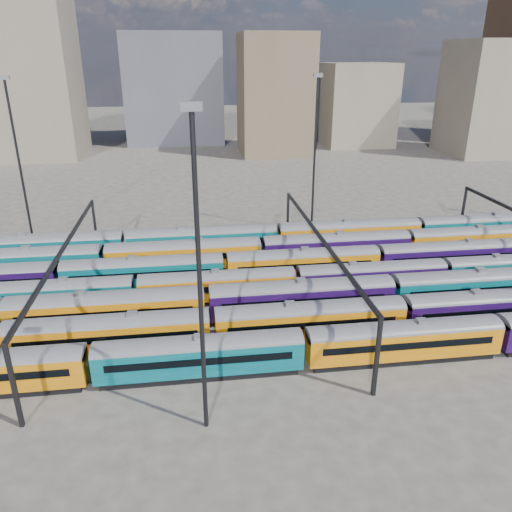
{
  "coord_description": "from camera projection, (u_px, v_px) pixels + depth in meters",
  "views": [
    {
      "loc": [
        -5.37,
        -54.97,
        28.41
      ],
      "look_at": [
        3.06,
        6.83,
        3.0
      ],
      "focal_mm": 35.0,
      "sensor_mm": 36.0,
      "label": 1
    }
  ],
  "objects": [
    {
      "name": "mast_1",
      "position": [
        19.0,
        160.0,
        73.0
      ],
      "size": [
        1.4,
        0.5,
        25.6
      ],
      "color": "black",
      "rests_on": "ground"
    },
    {
      "name": "gantry_1",
      "position": [
        64.0,
        258.0,
        56.77
      ],
      "size": [
        0.35,
        40.35,
        8.03
      ],
      "color": "black",
      "rests_on": "ground"
    },
    {
      "name": "rake_5",
      "position": [
        103.0,
        256.0,
        67.77
      ],
      "size": [
        129.88,
        3.17,
        5.34
      ],
      "color": "black",
      "rests_on": "ground"
    },
    {
      "name": "mast_3",
      "position": [
        315.0,
        150.0,
        80.47
      ],
      "size": [
        1.4,
        0.5,
        25.6
      ],
      "color": "black",
      "rests_on": "ground"
    },
    {
      "name": "mast_2",
      "position": [
        199.0,
        270.0,
        35.75
      ],
      "size": [
        1.4,
        0.5,
        25.6
      ],
      "color": "black",
      "rests_on": "ground"
    },
    {
      "name": "rake_2",
      "position": [
        302.0,
        295.0,
        57.03
      ],
      "size": [
        107.81,
        3.16,
        5.32
      ],
      "color": "black",
      "rests_on": "ground"
    },
    {
      "name": "rake_4",
      "position": [
        143.0,
        269.0,
        63.93
      ],
      "size": [
        145.84,
        3.05,
        5.13
      ],
      "color": "black",
      "rests_on": "ground"
    },
    {
      "name": "rake_6",
      "position": [
        277.0,
        235.0,
        75.43
      ],
      "size": [
        134.41,
        3.28,
        5.53
      ],
      "color": "black",
      "rests_on": "ground"
    },
    {
      "name": "rake_3",
      "position": [
        296.0,
        279.0,
        61.78
      ],
      "size": [
        116.22,
        2.84,
        4.76
      ],
      "color": "black",
      "rests_on": "ground"
    },
    {
      "name": "ground",
      "position": [
        239.0,
        300.0,
        61.84
      ],
      "size": [
        500.0,
        500.0,
        0.0
      ],
      "primitive_type": "plane",
      "color": "#48433D",
      "rests_on": "ground"
    },
    {
      "name": "rake_1",
      "position": [
        310.0,
        317.0,
        52.47
      ],
      "size": [
        102.61,
        3.01,
        5.06
      ],
      "color": "black",
      "rests_on": "ground"
    },
    {
      "name": "rake_0",
      "position": [
        404.0,
        337.0,
        48.95
      ],
      "size": [
        99.21,
        2.91,
        4.89
      ],
      "color": "black",
      "rests_on": "ground"
    },
    {
      "name": "gantry_2",
      "position": [
        320.0,
        245.0,
        60.53
      ],
      "size": [
        0.35,
        40.35,
        8.03
      ],
      "color": "black",
      "rests_on": "ground"
    }
  ]
}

